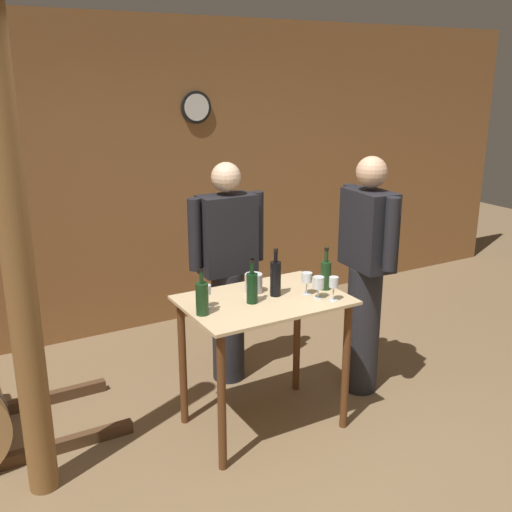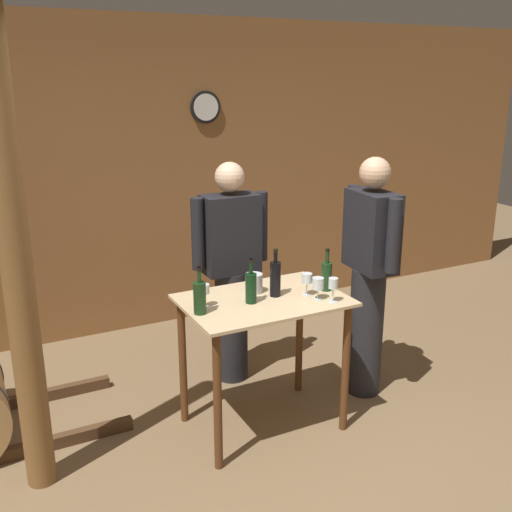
# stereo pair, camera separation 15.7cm
# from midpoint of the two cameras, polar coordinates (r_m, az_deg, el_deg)

# --- Properties ---
(ground_plane) EXTENTS (14.00, 14.00, 0.00)m
(ground_plane) POSITION_cam_midpoint_polar(r_m,az_deg,el_deg) (3.74, 4.68, -19.63)
(ground_plane) COLOR brown
(back_wall) EXTENTS (8.40, 0.08, 2.70)m
(back_wall) POSITION_cam_midpoint_polar(r_m,az_deg,el_deg) (5.36, -10.51, 7.31)
(back_wall) COLOR brown
(back_wall) RESTS_ON ground_plane
(tasting_table) EXTENTS (1.00, 0.69, 0.89)m
(tasting_table) POSITION_cam_midpoint_polar(r_m,az_deg,el_deg) (3.79, -0.44, -6.66)
(tasting_table) COLOR #D1B284
(tasting_table) RESTS_ON ground_plane
(wooden_post) EXTENTS (0.16, 0.16, 2.70)m
(wooden_post) POSITION_cam_midpoint_polar(r_m,az_deg,el_deg) (3.23, -23.11, -0.13)
(wooden_post) COLOR brown
(wooden_post) RESTS_ON ground_plane
(wine_bottle_far_left) EXTENTS (0.07, 0.07, 0.28)m
(wine_bottle_far_left) POSITION_cam_midpoint_polar(r_m,az_deg,el_deg) (3.46, -6.45, -3.96)
(wine_bottle_far_left) COLOR #193819
(wine_bottle_far_left) RESTS_ON tasting_table
(wine_bottle_left) EXTENTS (0.07, 0.07, 0.28)m
(wine_bottle_left) POSITION_cam_midpoint_polar(r_m,az_deg,el_deg) (3.62, -1.62, -2.95)
(wine_bottle_left) COLOR black
(wine_bottle_left) RESTS_ON tasting_table
(wine_bottle_center) EXTENTS (0.07, 0.07, 0.31)m
(wine_bottle_center) POSITION_cam_midpoint_polar(r_m,az_deg,el_deg) (3.73, 0.67, -2.07)
(wine_bottle_center) COLOR black
(wine_bottle_center) RESTS_ON tasting_table
(wine_bottle_right) EXTENTS (0.07, 0.07, 0.28)m
(wine_bottle_right) POSITION_cam_midpoint_polar(r_m,az_deg,el_deg) (3.86, 5.50, -1.72)
(wine_bottle_right) COLOR #193819
(wine_bottle_right) RESTS_ON tasting_table
(wine_glass_near_left) EXTENTS (0.06, 0.06, 0.14)m
(wine_glass_near_left) POSITION_cam_midpoint_polar(r_m,az_deg,el_deg) (3.57, -6.05, -3.34)
(wine_glass_near_left) COLOR silver
(wine_glass_near_left) RESTS_ON tasting_table
(wine_glass_near_center) EXTENTS (0.07, 0.07, 0.14)m
(wine_glass_near_center) POSITION_cam_midpoint_polar(r_m,az_deg,el_deg) (3.76, 3.68, -2.14)
(wine_glass_near_center) COLOR silver
(wine_glass_near_center) RESTS_ON tasting_table
(wine_glass_near_right) EXTENTS (0.07, 0.07, 0.14)m
(wine_glass_near_right) POSITION_cam_midpoint_polar(r_m,az_deg,el_deg) (3.70, 4.76, -2.60)
(wine_glass_near_right) COLOR silver
(wine_glass_near_right) RESTS_ON tasting_table
(wine_glass_far_side) EXTENTS (0.06, 0.06, 0.15)m
(wine_glass_far_side) POSITION_cam_midpoint_polar(r_m,az_deg,el_deg) (3.67, 6.20, -2.62)
(wine_glass_far_side) COLOR silver
(wine_glass_far_side) RESTS_ON tasting_table
(ice_bucket) EXTENTS (0.11, 0.11, 0.12)m
(ice_bucket) POSITION_cam_midpoint_polar(r_m,az_deg,el_deg) (3.80, -1.41, -2.60)
(ice_bucket) COLOR silver
(ice_bucket) RESTS_ON tasting_table
(person_host) EXTENTS (0.59, 0.24, 1.64)m
(person_host) POSITION_cam_midpoint_polar(r_m,az_deg,el_deg) (4.34, -3.78, -1.27)
(person_host) COLOR #232328
(person_host) RESTS_ON ground_plane
(person_visitor_with_scarf) EXTENTS (0.25, 0.59, 1.71)m
(person_visitor_with_scarf) POSITION_cam_midpoint_polar(r_m,az_deg,el_deg) (4.22, 9.39, -1.52)
(person_visitor_with_scarf) COLOR #232328
(person_visitor_with_scarf) RESTS_ON ground_plane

